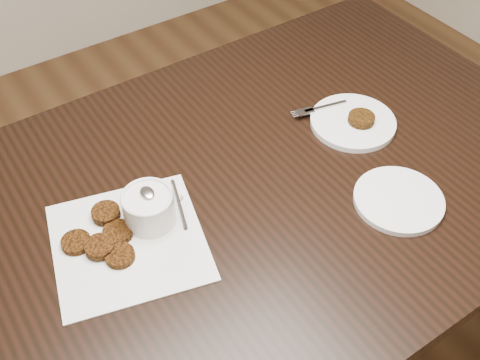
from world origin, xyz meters
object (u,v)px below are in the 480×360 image
Objects in this scene: plate_with_patty at (353,120)px; sauce_ramekin at (147,196)px; napkin at (129,242)px; table at (251,280)px; plate_empty at (399,200)px.

sauce_ramekin is at bearing 179.79° from plate_with_patty.
plate_with_patty reaches higher than napkin.
sauce_ramekin reaches higher than table.
napkin is 0.60m from plate_with_patty.
napkin is 0.10m from sauce_ramekin.
sauce_ramekin reaches higher than plate_empty.
table is at bearing 0.21° from napkin.
napkin is at bearing -157.81° from sauce_ramekin.
plate_with_patty is (0.54, -0.00, -0.06)m from sauce_ramekin.
plate_with_patty is at bearing 70.15° from plate_empty.
sauce_ramekin reaches higher than plate_with_patty.
plate_empty is at bearing -45.18° from table.
napkin is 0.56m from plate_empty.
plate_empty is (-0.09, -0.24, -0.01)m from plate_with_patty.
sauce_ramekin is 0.70× the size of plate_with_patty.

